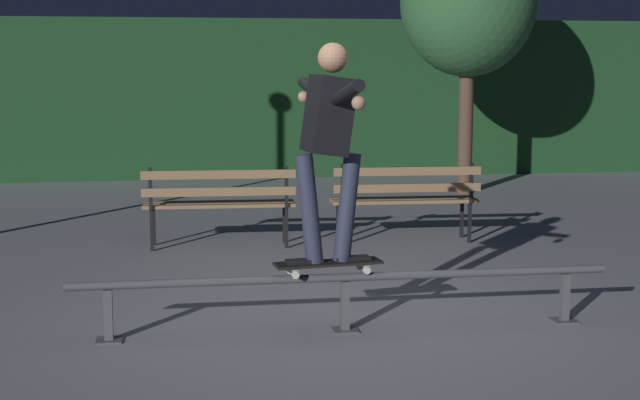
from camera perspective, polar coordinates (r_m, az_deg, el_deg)
The scene contains 8 objects.
ground_plane at distance 6.94m, azimuth 1.31°, elevation -7.69°, with size 90.00×90.00×0.00m, color slate.
hedge_backdrop at distance 16.48m, azimuth -4.64°, elevation 6.28°, with size 24.00×1.20×2.73m, color #193D1E.
grind_rail at distance 6.71m, azimuth 1.56°, elevation -5.35°, with size 3.95×0.18×0.43m.
skateboard at distance 6.65m, azimuth 0.51°, elevation -3.96°, with size 0.80×0.30×0.09m.
skateboarder at distance 6.52m, azimuth 0.55°, elevation 4.12°, with size 0.63×1.40×1.56m.
park_bench_leftmost at distance 9.79m, azimuth -6.24°, elevation 0.12°, with size 1.62×0.48×0.88m.
park_bench_left_center at distance 10.08m, azimuth 5.27°, elevation 0.37°, with size 1.62×0.48×0.88m.
tree_far_right at distance 14.19m, azimuth 9.13°, elevation 11.93°, with size 2.03×2.03×3.99m.
Camera 1 is at (-1.16, -6.58, 1.90)m, focal length 51.89 mm.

